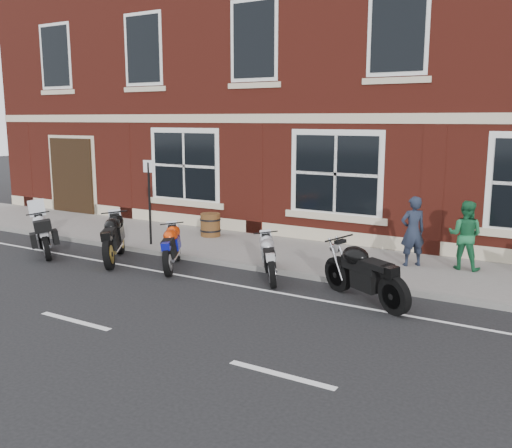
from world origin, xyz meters
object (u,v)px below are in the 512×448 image
object	(u,v)px
moto_touring_silver	(45,233)
parking_sign	(149,196)
moto_naked_black	(365,271)
pedestrian_left	(413,231)
moto_sport_red	(173,246)
pedestrian_right	(465,235)
moto_sport_silver	(271,256)
barrel_planter	(210,225)
moto_sport_black	(116,237)

from	to	relation	value
moto_touring_silver	parking_sign	xyz separation A→B (m)	(1.90, 1.84, 0.86)
moto_naked_black	pedestrian_left	distance (m)	2.67
moto_sport_red	pedestrian_right	distance (m)	6.52
moto_sport_silver	moto_naked_black	xyz separation A→B (m)	(2.27, -0.46, 0.11)
barrel_planter	parking_sign	distance (m)	2.07
moto_touring_silver	moto_naked_black	world-z (taller)	moto_touring_silver
moto_sport_black	moto_naked_black	distance (m)	6.27
barrel_planter	parking_sign	world-z (taller)	parking_sign
pedestrian_left	pedestrian_right	bearing A→B (deg)	154.74
moto_sport_black	pedestrian_right	distance (m)	8.08
moto_sport_black	pedestrian_left	world-z (taller)	pedestrian_left
moto_touring_silver	pedestrian_right	world-z (taller)	pedestrian_right
moto_touring_silver	moto_naked_black	xyz separation A→B (m)	(8.32, 0.55, 0.06)
moto_touring_silver	barrel_planter	size ratio (longest dim) A/B	2.68
moto_touring_silver	parking_sign	world-z (taller)	parking_sign
moto_sport_red	pedestrian_left	world-z (taller)	pedestrian_left
pedestrian_right	barrel_planter	world-z (taller)	pedestrian_right
moto_sport_silver	pedestrian_right	xyz separation A→B (m)	(3.47, 2.49, 0.40)
moto_sport_silver	pedestrian_right	bearing A→B (deg)	2.14
pedestrian_left	parking_sign	xyz separation A→B (m)	(-6.55, -1.36, 0.49)
moto_touring_silver	parking_sign	distance (m)	2.78
parking_sign	moto_sport_silver	bearing A→B (deg)	-15.75
moto_sport_silver	pedestrian_right	size ratio (longest dim) A/B	1.07
moto_sport_black	barrel_planter	xyz separation A→B (m)	(0.58, 3.11, -0.14)
pedestrian_left	pedestrian_right	xyz separation A→B (m)	(1.07, 0.30, -0.03)
pedestrian_left	pedestrian_right	distance (m)	1.11
moto_sport_red	pedestrian_left	size ratio (longest dim) A/B	1.09
moto_sport_black	pedestrian_left	distance (m)	6.98
moto_naked_black	parking_sign	distance (m)	6.60
moto_sport_silver	pedestrian_left	size ratio (longest dim) A/B	1.03
moto_sport_silver	barrel_planter	bearing A→B (deg)	110.07
moto_touring_silver	moto_sport_red	distance (m)	3.73
moto_touring_silver	barrel_planter	distance (m)	4.40
moto_naked_black	pedestrian_left	xyz separation A→B (m)	(0.13, 2.65, 0.31)
moto_naked_black	barrel_planter	world-z (taller)	moto_naked_black
moto_touring_silver	pedestrian_left	xyz separation A→B (m)	(8.44, 3.20, 0.37)
moto_touring_silver	moto_naked_black	size ratio (longest dim) A/B	0.84
pedestrian_left	barrel_planter	bearing A→B (deg)	-44.13
moto_sport_black	moto_sport_red	bearing A→B (deg)	-29.23
moto_sport_black	moto_naked_black	world-z (taller)	moto_naked_black
pedestrian_left	pedestrian_right	size ratio (longest dim) A/B	1.04
moto_sport_red	moto_naked_black	world-z (taller)	moto_naked_black
moto_sport_red	parking_sign	size ratio (longest dim) A/B	0.78
moto_naked_black	moto_sport_silver	bearing A→B (deg)	108.23
pedestrian_right	parking_sign	xyz separation A→B (m)	(-7.62, -1.66, 0.52)
moto_touring_silver	barrel_planter	bearing A→B (deg)	-2.33
pedestrian_right	moto_naked_black	bearing A→B (deg)	69.22
moto_touring_silver	pedestrian_left	world-z (taller)	pedestrian_left
moto_touring_silver	moto_sport_silver	world-z (taller)	moto_touring_silver
barrel_planter	parking_sign	xyz separation A→B (m)	(-0.73, -1.68, 0.96)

